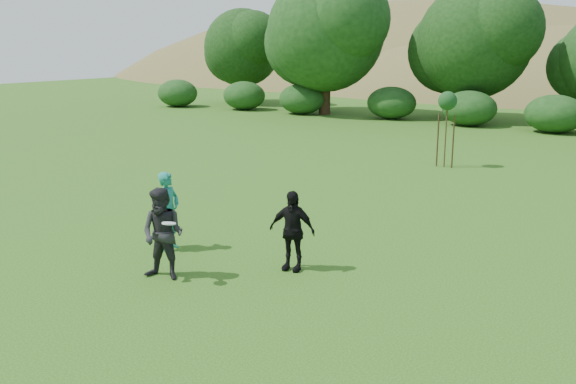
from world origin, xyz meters
name	(u,v)px	position (x,y,z in m)	size (l,w,h in m)	color
ground	(208,271)	(0.00, 0.00, 0.00)	(120.00, 120.00, 0.00)	#19470C
player_teal	(168,211)	(-1.69, 0.66, 0.90)	(0.65, 0.43, 1.79)	#1B7B6A
player_grey	(163,234)	(-0.46, -0.78, 0.92)	(0.90, 0.70, 1.85)	#242326
player_black	(292,231)	(1.38, 1.06, 0.84)	(0.99, 0.41, 1.68)	black
frisbee	(169,223)	(-0.11, -0.96, 1.24)	(0.27, 0.27, 0.06)	white
sapling	(447,103)	(0.04, 13.67, 2.42)	(0.70, 0.70, 2.85)	#3F2F19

